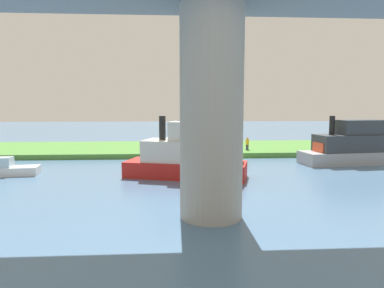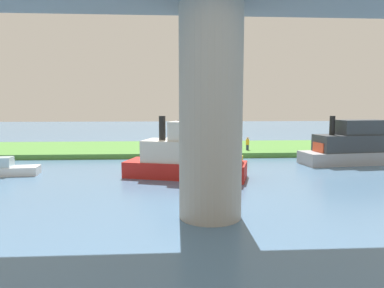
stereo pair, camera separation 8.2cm
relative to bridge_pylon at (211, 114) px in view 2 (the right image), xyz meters
name	(u,v)px [view 2 (the right image)]	position (x,y,z in m)	size (l,w,h in m)	color
ground_plane	(198,158)	(-0.80, -17.55, -4.77)	(160.00, 160.00, 0.00)	#4C7093
grassy_bank	(194,148)	(-0.80, -23.55, -4.52)	(80.00, 12.00, 0.50)	#4C8438
bridge_pylon	(211,114)	(0.00, 0.00, 0.00)	(2.86, 2.86, 9.55)	#9E998E
person_on_bank	(248,143)	(-6.20, -19.89, -3.57)	(0.51, 0.51, 1.39)	#2D334C
mooring_post	(235,147)	(-4.69, -19.10, -3.86)	(0.20, 0.20, 0.83)	brown
houseboat_blue	(200,149)	(-0.67, -13.77, -3.32)	(7.84, 3.14, 3.92)	gold
riverboat_paddlewheel	(8,169)	(13.97, -10.34, -4.29)	(4.22, 1.84, 1.37)	white
motorboat_white	(351,146)	(-14.17, -13.78, -3.19)	(8.63, 3.76, 4.27)	#99999E
motorboat_red	(189,155)	(0.51, -8.78, -3.14)	(9.10, 5.23, 4.41)	red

